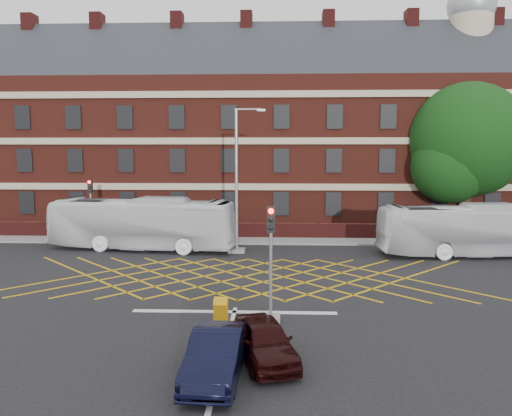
{
  "coord_description": "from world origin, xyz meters",
  "views": [
    {
      "loc": [
        1.61,
        -22.32,
        6.28
      ],
      "look_at": [
        0.65,
        1.5,
        3.52
      ],
      "focal_mm": 35.0,
      "sensor_mm": 36.0,
      "label": 1
    }
  ],
  "objects_px": {
    "car_maroon": "(265,340)",
    "traffic_light_near": "(271,275)",
    "deciduous_tree": "(466,148)",
    "direction_signs": "(82,220)",
    "utility_cabinet": "(221,312)",
    "bus_right": "(474,230)",
    "traffic_light_far": "(91,216)",
    "street_lamp": "(238,204)",
    "bus_left": "(143,224)",
    "car_navy": "(216,354)"
  },
  "relations": [
    {
      "from": "car_maroon",
      "to": "traffic_light_near",
      "type": "height_order",
      "value": "traffic_light_near"
    },
    {
      "from": "deciduous_tree",
      "to": "direction_signs",
      "type": "xyz_separation_m",
      "value": [
        -27.89,
        -3.79,
        -5.09
      ]
    },
    {
      "from": "utility_cabinet",
      "to": "traffic_light_near",
      "type": "bearing_deg",
      "value": 15.41
    },
    {
      "from": "bus_right",
      "to": "traffic_light_far",
      "type": "xyz_separation_m",
      "value": [
        -24.62,
        4.03,
        0.2
      ]
    },
    {
      "from": "bus_right",
      "to": "street_lamp",
      "type": "distance_m",
      "value": 14.22
    },
    {
      "from": "bus_right",
      "to": "utility_cabinet",
      "type": "height_order",
      "value": "bus_right"
    },
    {
      "from": "bus_left",
      "to": "street_lamp",
      "type": "height_order",
      "value": "street_lamp"
    },
    {
      "from": "car_maroon",
      "to": "utility_cabinet",
      "type": "distance_m",
      "value": 3.39
    },
    {
      "from": "direction_signs",
      "to": "bus_left",
      "type": "bearing_deg",
      "value": -31.71
    },
    {
      "from": "bus_left",
      "to": "traffic_light_far",
      "type": "relative_size",
      "value": 2.78
    },
    {
      "from": "traffic_light_far",
      "to": "direction_signs",
      "type": "xyz_separation_m",
      "value": [
        -0.86,
        0.41,
        -0.39
      ]
    },
    {
      "from": "bus_left",
      "to": "car_navy",
      "type": "bearing_deg",
      "value": -150.73
    },
    {
      "from": "car_navy",
      "to": "street_lamp",
      "type": "xyz_separation_m",
      "value": [
        -0.72,
        17.17,
        2.36
      ]
    },
    {
      "from": "bus_right",
      "to": "traffic_light_near",
      "type": "height_order",
      "value": "traffic_light_near"
    },
    {
      "from": "deciduous_tree",
      "to": "utility_cabinet",
      "type": "distance_m",
      "value": 26.94
    },
    {
      "from": "bus_left",
      "to": "utility_cabinet",
      "type": "bearing_deg",
      "value": -146.3
    },
    {
      "from": "traffic_light_far",
      "to": "car_navy",
      "type": "bearing_deg",
      "value": -61.52
    },
    {
      "from": "street_lamp",
      "to": "direction_signs",
      "type": "height_order",
      "value": "street_lamp"
    },
    {
      "from": "utility_cabinet",
      "to": "street_lamp",
      "type": "bearing_deg",
      "value": 91.68
    },
    {
      "from": "traffic_light_near",
      "to": "direction_signs",
      "type": "distance_m",
      "value": 21.28
    },
    {
      "from": "deciduous_tree",
      "to": "traffic_light_far",
      "type": "relative_size",
      "value": 2.65
    },
    {
      "from": "car_navy",
      "to": "traffic_light_far",
      "type": "distance_m",
      "value": 23.52
    },
    {
      "from": "bus_left",
      "to": "traffic_light_near",
      "type": "relative_size",
      "value": 2.78
    },
    {
      "from": "bus_left",
      "to": "deciduous_tree",
      "type": "xyz_separation_m",
      "value": [
        22.67,
        7.01,
        4.81
      ]
    },
    {
      "from": "car_maroon",
      "to": "utility_cabinet",
      "type": "height_order",
      "value": "car_maroon"
    },
    {
      "from": "deciduous_tree",
      "to": "utility_cabinet",
      "type": "relative_size",
      "value": 11.39
    },
    {
      "from": "traffic_light_far",
      "to": "street_lamp",
      "type": "distance_m",
      "value": 11.12
    },
    {
      "from": "car_navy",
      "to": "traffic_light_near",
      "type": "relative_size",
      "value": 0.94
    },
    {
      "from": "bus_right",
      "to": "traffic_light_far",
      "type": "bearing_deg",
      "value": 77.64
    },
    {
      "from": "bus_right",
      "to": "car_navy",
      "type": "relative_size",
      "value": 2.8
    },
    {
      "from": "traffic_light_far",
      "to": "street_lamp",
      "type": "bearing_deg",
      "value": -18.38
    },
    {
      "from": "bus_left",
      "to": "bus_right",
      "type": "bearing_deg",
      "value": -85.14
    },
    {
      "from": "traffic_light_near",
      "to": "utility_cabinet",
      "type": "xyz_separation_m",
      "value": [
        -1.79,
        -0.49,
        -1.27
      ]
    },
    {
      "from": "traffic_light_near",
      "to": "utility_cabinet",
      "type": "relative_size",
      "value": 4.3
    },
    {
      "from": "bus_right",
      "to": "utility_cabinet",
      "type": "xyz_separation_m",
      "value": [
        -13.75,
        -12.48,
        -1.06
      ]
    },
    {
      "from": "bus_right",
      "to": "car_maroon",
      "type": "bearing_deg",
      "value": 138.86
    },
    {
      "from": "car_maroon",
      "to": "traffic_light_far",
      "type": "relative_size",
      "value": 0.85
    },
    {
      "from": "utility_cabinet",
      "to": "car_navy",
      "type": "bearing_deg",
      "value": -85.4
    },
    {
      "from": "deciduous_tree",
      "to": "street_lamp",
      "type": "height_order",
      "value": "deciduous_tree"
    },
    {
      "from": "deciduous_tree",
      "to": "direction_signs",
      "type": "distance_m",
      "value": 28.61
    },
    {
      "from": "car_maroon",
      "to": "deciduous_tree",
      "type": "relative_size",
      "value": 0.32
    },
    {
      "from": "bus_left",
      "to": "car_navy",
      "type": "relative_size",
      "value": 2.97
    },
    {
      "from": "car_navy",
      "to": "street_lamp",
      "type": "bearing_deg",
      "value": 95.1
    },
    {
      "from": "bus_right",
      "to": "street_lamp",
      "type": "height_order",
      "value": "street_lamp"
    },
    {
      "from": "car_navy",
      "to": "deciduous_tree",
      "type": "xyz_separation_m",
      "value": [
        15.83,
        24.85,
        5.8
      ]
    },
    {
      "from": "traffic_light_near",
      "to": "traffic_light_far",
      "type": "distance_m",
      "value": 20.42
    },
    {
      "from": "bus_right",
      "to": "car_maroon",
      "type": "height_order",
      "value": "bus_right"
    },
    {
      "from": "utility_cabinet",
      "to": "bus_left",
      "type": "bearing_deg",
      "value": 115.42
    },
    {
      "from": "bus_left",
      "to": "street_lamp",
      "type": "bearing_deg",
      "value": -87.91
    },
    {
      "from": "car_maroon",
      "to": "deciduous_tree",
      "type": "height_order",
      "value": "deciduous_tree"
    }
  ]
}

